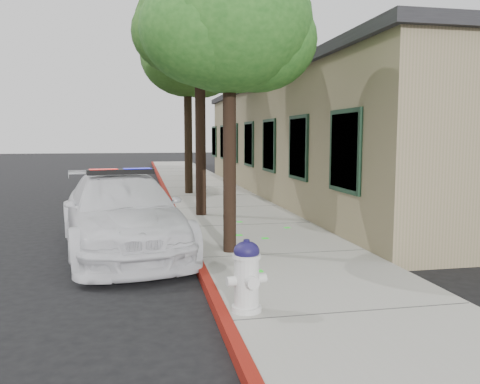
% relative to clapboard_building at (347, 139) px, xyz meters
% --- Properties ---
extents(ground, '(120.00, 120.00, 0.00)m').
position_rel_clapboard_building_xyz_m(ground, '(-6.69, -9.00, -2.13)').
color(ground, black).
rests_on(ground, ground).
extents(sidewalk, '(3.20, 60.00, 0.15)m').
position_rel_clapboard_building_xyz_m(sidewalk, '(-5.09, -6.00, -2.05)').
color(sidewalk, gray).
rests_on(sidewalk, ground).
extents(red_curb, '(0.14, 60.00, 0.16)m').
position_rel_clapboard_building_xyz_m(red_curb, '(-6.63, -6.00, -2.05)').
color(red_curb, maroon).
rests_on(red_curb, ground).
extents(clapboard_building, '(7.30, 20.89, 4.24)m').
position_rel_clapboard_building_xyz_m(clapboard_building, '(0.00, 0.00, 0.00)').
color(clapboard_building, '#887659').
rests_on(clapboard_building, ground).
extents(police_car, '(2.94, 5.47, 1.63)m').
position_rel_clapboard_building_xyz_m(police_car, '(-7.94, -7.61, -1.37)').
color(police_car, silver).
rests_on(police_car, ground).
extents(fire_hydrant, '(0.50, 0.44, 0.88)m').
position_rel_clapboard_building_xyz_m(fire_hydrant, '(-6.34, -11.73, -1.54)').
color(fire_hydrant, silver).
rests_on(fire_hydrant, sidewalk).
extents(street_tree_near, '(3.16, 2.90, 5.31)m').
position_rel_clapboard_building_xyz_m(street_tree_near, '(-5.99, -8.64, 1.98)').
color(street_tree_near, black).
rests_on(street_tree_near, sidewalk).
extents(street_tree_mid, '(3.56, 3.32, 6.34)m').
position_rel_clapboard_building_xyz_m(street_tree_mid, '(-5.97, -4.25, 2.80)').
color(street_tree_mid, black).
rests_on(street_tree_mid, sidewalk).
extents(street_tree_far, '(3.49, 3.42, 6.37)m').
position_rel_clapboard_building_xyz_m(street_tree_far, '(-5.78, 0.82, 2.81)').
color(street_tree_far, black).
rests_on(street_tree_far, sidewalk).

